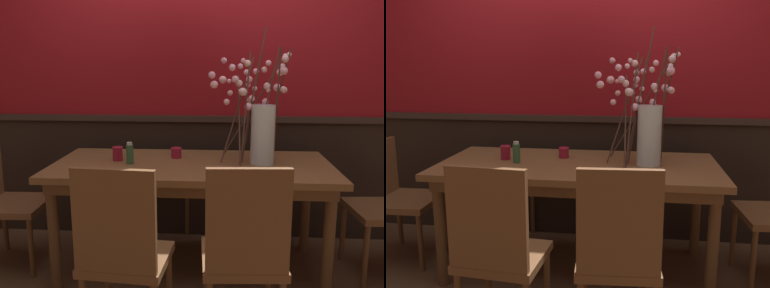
% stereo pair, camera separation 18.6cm
% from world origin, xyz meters
% --- Properties ---
extents(ground_plane, '(24.00, 24.00, 0.00)m').
position_xyz_m(ground_plane, '(0.00, 0.00, 0.00)').
color(ground_plane, '#4C3321').
extents(back_wall, '(4.29, 0.14, 2.72)m').
position_xyz_m(back_wall, '(0.00, 0.64, 1.35)').
color(back_wall, black).
rests_on(back_wall, ground).
extents(dining_table, '(1.87, 0.86, 0.77)m').
position_xyz_m(dining_table, '(0.00, 0.00, 0.69)').
color(dining_table, brown).
rests_on(dining_table, ground).
extents(chair_head_west_end, '(0.45, 0.46, 0.88)m').
position_xyz_m(chair_head_west_end, '(-1.34, -0.01, 0.50)').
color(chair_head_west_end, brown).
rests_on(chair_head_west_end, ground).
extents(chair_near_side_left, '(0.44, 0.42, 0.98)m').
position_xyz_m(chair_near_side_left, '(-0.28, -0.87, 0.54)').
color(chair_near_side_left, brown).
rests_on(chair_near_side_left, ground).
extents(chair_far_side_right, '(0.42, 0.44, 0.93)m').
position_xyz_m(chair_far_side_right, '(0.30, 0.83, 0.51)').
color(chair_far_side_right, brown).
rests_on(chair_far_side_right, ground).
extents(chair_near_side_right, '(0.43, 0.44, 0.99)m').
position_xyz_m(chair_near_side_right, '(0.31, -0.84, 0.55)').
color(chair_near_side_right, brown).
rests_on(chair_near_side_right, ground).
extents(chair_far_side_left, '(0.47, 0.45, 0.88)m').
position_xyz_m(chair_far_side_left, '(-0.29, 0.83, 0.51)').
color(chair_far_side_left, brown).
rests_on(chair_far_side_left, ground).
extents(vase_with_blossoms, '(0.56, 0.57, 0.91)m').
position_xyz_m(vase_with_blossoms, '(0.45, 0.04, 1.03)').
color(vase_with_blossoms, silver).
rests_on(vase_with_blossoms, dining_table).
extents(candle_holder_nearer_center, '(0.08, 0.08, 0.08)m').
position_xyz_m(candle_holder_nearer_center, '(-0.12, 0.14, 0.81)').
color(candle_holder_nearer_center, maroon).
rests_on(candle_holder_nearer_center, dining_table).
extents(candle_holder_nearer_edge, '(0.07, 0.07, 0.10)m').
position_xyz_m(candle_holder_nearer_edge, '(-0.52, 0.04, 0.82)').
color(candle_holder_nearer_edge, maroon).
rests_on(candle_holder_nearer_edge, dining_table).
extents(condiment_bottle, '(0.05, 0.05, 0.15)m').
position_xyz_m(condiment_bottle, '(-0.41, -0.05, 0.84)').
color(condiment_bottle, '#2D5633').
rests_on(condiment_bottle, dining_table).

